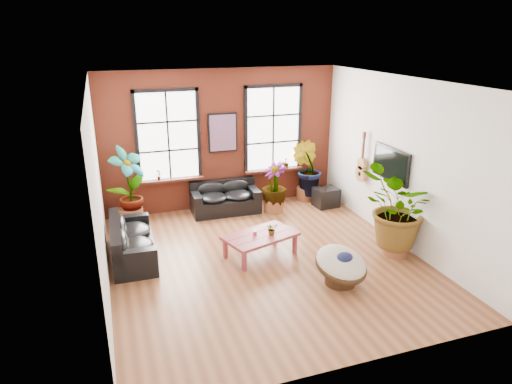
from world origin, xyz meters
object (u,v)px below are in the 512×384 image
(sofa_back, at_px, (225,198))
(papasan_chair, at_px, (341,265))
(sofa_left, at_px, (130,242))
(coffee_table, at_px, (260,237))

(sofa_back, relative_size, papasan_chair, 1.37)
(sofa_back, xyz_separation_m, sofa_left, (-2.46, -1.85, -0.00))
(sofa_left, height_order, papasan_chair, sofa_left)
(sofa_back, relative_size, sofa_left, 0.87)
(papasan_chair, bearing_deg, coffee_table, 103.58)
(sofa_back, height_order, papasan_chair, sofa_back)
(sofa_left, distance_m, papasan_chair, 4.17)
(coffee_table, bearing_deg, sofa_left, 146.02)
(sofa_back, distance_m, papasan_chair, 4.21)
(sofa_left, relative_size, coffee_table, 1.20)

